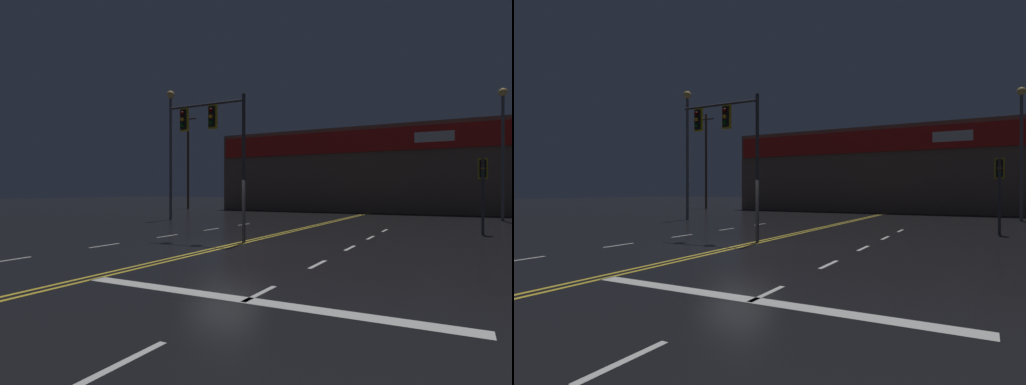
% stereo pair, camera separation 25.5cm
% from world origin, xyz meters
% --- Properties ---
extents(ground_plane, '(200.00, 200.00, 0.00)m').
position_xyz_m(ground_plane, '(0.00, 0.00, 0.00)').
color(ground_plane, black).
extents(road_markings, '(12.48, 60.00, 0.01)m').
position_xyz_m(road_markings, '(0.69, -0.98, 0.00)').
color(road_markings, gold).
rests_on(road_markings, ground).
extents(traffic_signal_median, '(3.73, 0.36, 5.92)m').
position_xyz_m(traffic_signal_median, '(-1.37, 1.28, 4.50)').
color(traffic_signal_median, '#38383D').
rests_on(traffic_signal_median, ground).
extents(traffic_signal_corner_northeast, '(0.42, 0.36, 3.63)m').
position_xyz_m(traffic_signal_corner_northeast, '(8.66, 9.26, 2.67)').
color(traffic_signal_corner_northeast, '#38383D').
rests_on(traffic_signal_corner_northeast, ground).
extents(streetlight_near_left, '(0.56, 0.56, 9.16)m').
position_xyz_m(streetlight_near_left, '(10.26, 19.68, 5.87)').
color(streetlight_near_left, '#59595E').
rests_on(streetlight_near_left, ground).
extents(streetlight_far_left, '(0.56, 0.56, 9.32)m').
position_xyz_m(streetlight_far_left, '(-10.96, 10.22, 5.96)').
color(streetlight_far_left, '#59595E').
rests_on(streetlight_far_left, ground).
extents(building_backdrop, '(31.98, 10.23, 8.24)m').
position_xyz_m(building_backdrop, '(0.00, 30.50, 4.14)').
color(building_backdrop, brown).
rests_on(building_backdrop, ground).
extents(utility_pole_row, '(43.98, 0.26, 11.11)m').
position_xyz_m(utility_pole_row, '(-0.96, 25.38, 5.51)').
color(utility_pole_row, '#4C3828').
rests_on(utility_pole_row, ground).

